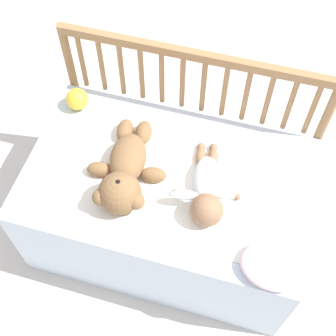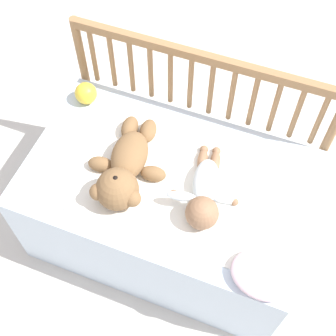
{
  "view_description": "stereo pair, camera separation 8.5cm",
  "coord_description": "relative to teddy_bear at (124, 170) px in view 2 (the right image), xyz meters",
  "views": [
    {
      "loc": [
        0.26,
        -0.9,
        1.99
      ],
      "look_at": [
        0.0,
        0.0,
        0.54
      ],
      "focal_mm": 50.0,
      "sensor_mm": 36.0,
      "label": 1
    },
    {
      "loc": [
        0.34,
        -0.87,
        1.99
      ],
      "look_at": [
        0.0,
        0.0,
        0.54
      ],
      "focal_mm": 50.0,
      "sensor_mm": 36.0,
      "label": 2
    }
  ],
  "objects": [
    {
      "name": "blanket",
      "position": [
        0.12,
        0.07,
        -0.06
      ],
      "size": [
        0.81,
        0.55,
        0.01
      ],
      "color": "white",
      "rests_on": "crib_mattress"
    },
    {
      "name": "baby",
      "position": [
        0.31,
        0.02,
        -0.02
      ],
      "size": [
        0.26,
        0.37,
        0.12
      ],
      "color": "white",
      "rests_on": "crib_mattress"
    },
    {
      "name": "crib_mattress",
      "position": [
        0.15,
        0.06,
        -0.3
      ],
      "size": [
        1.09,
        0.67,
        0.48
      ],
      "color": "silver",
      "rests_on": "ground_plane"
    },
    {
      "name": "toy_ball",
      "position": [
        -0.31,
        0.3,
        -0.02
      ],
      "size": [
        0.09,
        0.09,
        0.09
      ],
      "color": "yellow",
      "rests_on": "crib_mattress"
    },
    {
      "name": "ground_plane",
      "position": [
        0.15,
        0.06,
        -0.55
      ],
      "size": [
        12.0,
        12.0,
        0.0
      ],
      "primitive_type": "plane",
      "color": "silver"
    },
    {
      "name": "crib_rail",
      "position": [
        0.15,
        0.42,
        0.02
      ],
      "size": [
        1.09,
        0.04,
        0.79
      ],
      "color": "#997047",
      "rests_on": "ground_plane"
    },
    {
      "name": "teddy_bear",
      "position": [
        0.0,
        0.0,
        0.0
      ],
      "size": [
        0.31,
        0.45,
        0.16
      ],
      "color": "olive",
      "rests_on": "crib_mattress"
    },
    {
      "name": "small_pillow",
      "position": [
        0.58,
        -0.19,
        -0.03
      ],
      "size": [
        0.22,
        0.17,
        0.06
      ],
      "color": "silver",
      "rests_on": "crib_mattress"
    }
  ]
}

